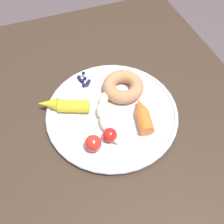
% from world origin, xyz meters
% --- Properties ---
extents(ground_plane, '(6.00, 6.00, 0.00)m').
position_xyz_m(ground_plane, '(0.00, 0.00, 0.00)').
color(ground_plane, '#56474B').
extents(dining_table, '(0.93, 0.87, 0.75)m').
position_xyz_m(dining_table, '(0.00, 0.00, 0.65)').
color(dining_table, '#3A2A1E').
rests_on(dining_table, ground_plane).
extents(plate, '(0.35, 0.35, 0.02)m').
position_xyz_m(plate, '(0.04, 0.03, 0.76)').
color(plate, silver).
rests_on(plate, dining_table).
extents(banana, '(0.19, 0.10, 0.03)m').
position_xyz_m(banana, '(0.04, 0.02, 0.78)').
color(banana, beige).
rests_on(banana, plate).
extents(carrot_orange, '(0.11, 0.06, 0.04)m').
position_xyz_m(carrot_orange, '(0.09, 0.10, 0.78)').
color(carrot_orange, orange).
rests_on(carrot_orange, plate).
extents(carrot_yellow, '(0.08, 0.14, 0.03)m').
position_xyz_m(carrot_yellow, '(-0.02, -0.08, 0.78)').
color(carrot_yellow, yellow).
rests_on(carrot_yellow, plate).
extents(donut, '(0.16, 0.16, 0.04)m').
position_xyz_m(donut, '(-0.02, 0.09, 0.78)').
color(donut, tan).
rests_on(donut, plate).
extents(blueberry_pile, '(0.05, 0.04, 0.02)m').
position_xyz_m(blueberry_pile, '(-0.09, -0.01, 0.77)').
color(blueberry_pile, '#191638').
rests_on(blueberry_pile, plate).
extents(tomato_near, '(0.04, 0.04, 0.04)m').
position_xyz_m(tomato_near, '(0.13, -0.05, 0.79)').
color(tomato_near, red).
rests_on(tomato_near, plate).
extents(tomato_mid, '(0.04, 0.04, 0.04)m').
position_xyz_m(tomato_mid, '(0.12, -0.00, 0.78)').
color(tomato_mid, red).
rests_on(tomato_mid, plate).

